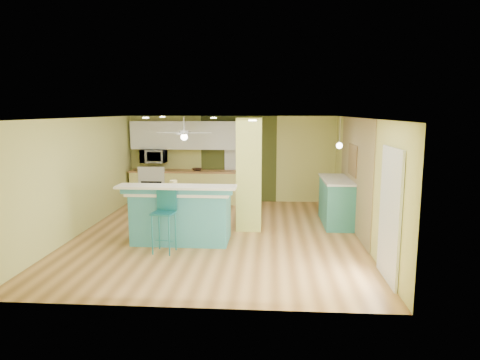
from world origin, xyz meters
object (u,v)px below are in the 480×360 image
bar_stool (165,210)px  fruit_bowl (197,169)px  side_counter (337,201)px  canister (173,184)px  peninsula (182,214)px

bar_stool → fruit_bowl: bar_stool is taller
fruit_bowl → bar_stool: bearing=-88.4°
side_counter → canister: bearing=-157.5°
peninsula → bar_stool: (-0.18, -0.66, 0.23)m
peninsula → fruit_bowl: peninsula is taller
peninsula → bar_stool: size_ratio=1.93×
bar_stool → fruit_bowl: 4.36m
peninsula → side_counter: peninsula is taller
side_counter → canister: size_ratio=9.77×
bar_stool → side_counter: bar_stool is taller
peninsula → fruit_bowl: (-0.30, 3.70, 0.40)m
peninsula → bar_stool: 0.72m
side_counter → canister: (-3.56, -1.47, 0.61)m
peninsula → bar_stool: bearing=-104.7°
bar_stool → side_counter: size_ratio=0.71×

